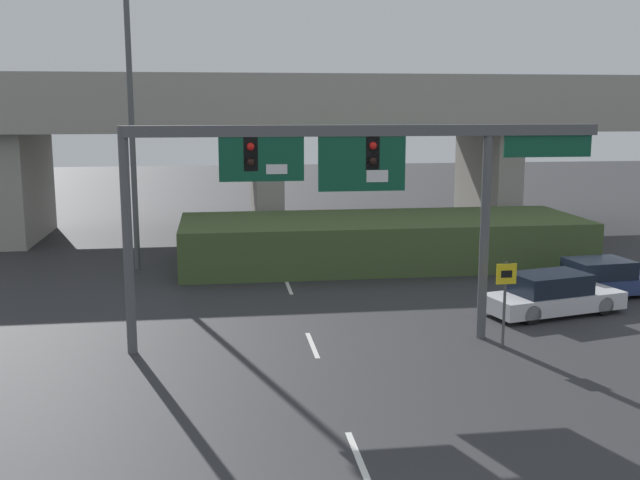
# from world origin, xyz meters

# --- Properties ---
(lane_markings) EXTENTS (0.14, 24.23, 0.01)m
(lane_markings) POSITION_xyz_m (0.00, 14.87, 0.00)
(lane_markings) COLOR silver
(lane_markings) RESTS_ON ground
(signal_gantry) EXTENTS (13.85, 0.44, 6.45)m
(signal_gantry) POSITION_xyz_m (0.98, 11.25, 5.16)
(signal_gantry) COLOR #515456
(signal_gantry) RESTS_ON ground
(speed_limit_sign) EXTENTS (0.60, 0.11, 2.57)m
(speed_limit_sign) POSITION_xyz_m (5.51, 10.25, 1.67)
(speed_limit_sign) COLOR #4C4C4C
(speed_limit_sign) RESTS_ON ground
(highway_light_pole_near) EXTENTS (0.70, 0.36, 13.79)m
(highway_light_pole_near) POSITION_xyz_m (-6.17, 22.69, 7.27)
(highway_light_pole_near) COLOR #515456
(highway_light_pole_near) RESTS_ON ground
(overpass_bridge) EXTENTS (44.68, 9.12, 8.54)m
(overpass_bridge) POSITION_xyz_m (0.00, 31.14, 6.01)
(overpass_bridge) COLOR #A39E93
(overpass_bridge) RESTS_ON ground
(grass_embankment) EXTENTS (17.81, 6.06, 2.06)m
(grass_embankment) POSITION_xyz_m (4.60, 22.41, 1.03)
(grass_embankment) COLOR #42562D
(grass_embankment) RESTS_ON ground
(parked_sedan_near_right) EXTENTS (5.05, 2.82, 1.42)m
(parked_sedan_near_right) POSITION_xyz_m (8.51, 13.46, 0.66)
(parked_sedan_near_right) COLOR silver
(parked_sedan_near_right) RESTS_ON ground
(parked_sedan_mid_right) EXTENTS (4.45, 2.30, 1.36)m
(parked_sedan_mid_right) POSITION_xyz_m (11.44, 15.63, 0.63)
(parked_sedan_mid_right) COLOR navy
(parked_sedan_mid_right) RESTS_ON ground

